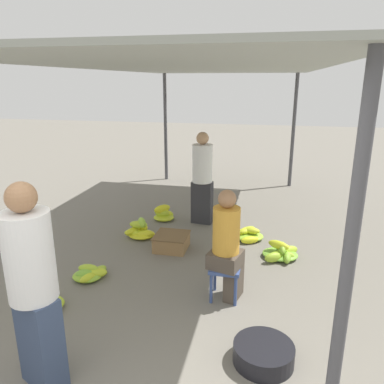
{
  "coord_description": "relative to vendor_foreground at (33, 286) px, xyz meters",
  "views": [
    {
      "loc": [
        1.07,
        -1.72,
        2.41
      ],
      "look_at": [
        0.0,
        3.22,
        0.9
      ],
      "focal_mm": 35.0,
      "sensor_mm": 36.0,
      "label": 1
    }
  ],
  "objects": [
    {
      "name": "basin_black",
      "position": [
        1.76,
        0.62,
        -0.81
      ],
      "size": [
        0.54,
        0.54,
        0.18
      ],
      "color": "black",
      "rests_on": "ground"
    },
    {
      "name": "vendor_foreground",
      "position": [
        0.0,
        0.0,
        0.0
      ],
      "size": [
        0.49,
        0.49,
        1.73
      ],
      "color": "#384766",
      "rests_on": "ground"
    },
    {
      "name": "banana_pile_left_1",
      "position": [
        -0.43,
        1.64,
        -0.83
      ],
      "size": [
        0.44,
        0.51,
        0.19
      ],
      "color": "#7AB536",
      "rests_on": "ground"
    },
    {
      "name": "banana_pile_left_2",
      "position": [
        -0.26,
        3.02,
        -0.79
      ],
      "size": [
        0.52,
        0.47,
        0.32
      ],
      "color": "yellow",
      "rests_on": "ground"
    },
    {
      "name": "shopper_walking_mid",
      "position": [
        0.59,
        3.87,
        -0.07
      ],
      "size": [
        0.37,
        0.37,
        1.6
      ],
      "color": "#2D2D33",
      "rests_on": "ground"
    },
    {
      "name": "crate_near",
      "position": [
        0.35,
        2.71,
        -0.78
      ],
      "size": [
        0.48,
        0.48,
        0.23
      ],
      "color": "olive",
      "rests_on": "ground"
    },
    {
      "name": "canopy_post_back_right",
      "position": [
        2.18,
        6.67,
        0.39
      ],
      "size": [
        0.08,
        0.08,
        2.58
      ],
      "primitive_type": "cylinder",
      "color": "#4C4C51",
      "rests_on": "ground"
    },
    {
      "name": "banana_pile_left_0",
      "position": [
        -0.62,
        0.94,
        -0.79
      ],
      "size": [
        0.4,
        0.35,
        0.29
      ],
      "color": "#9EC330",
      "rests_on": "ground"
    },
    {
      "name": "canopy_tarp",
      "position": [
        0.66,
        3.23,
        1.7
      ],
      "size": [
        3.44,
        7.28,
        0.04
      ],
      "primitive_type": "cube",
      "color": "#9EA399",
      "rests_on": "canopy_post_front_left"
    },
    {
      "name": "canopy_post_front_right",
      "position": [
        2.18,
        -0.21,
        0.39
      ],
      "size": [
        0.08,
        0.08,
        2.58
      ],
      "primitive_type": "cylinder",
      "color": "#4C4C51",
      "rests_on": "ground"
    },
    {
      "name": "banana_pile_right_0",
      "position": [
        1.95,
        2.75,
        -0.82
      ],
      "size": [
        0.53,
        0.55,
        0.25
      ],
      "color": "#86BA34",
      "rests_on": "ground"
    },
    {
      "name": "banana_pile_right_1",
      "position": [
        1.42,
        3.3,
        -0.82
      ],
      "size": [
        0.55,
        0.5,
        0.2
      ],
      "color": "#CBD628",
      "rests_on": "ground"
    },
    {
      "name": "stool",
      "position": [
        1.29,
        1.57,
        -0.57
      ],
      "size": [
        0.34,
        0.34,
        0.4
      ],
      "color": "#384C84",
      "rests_on": "ground"
    },
    {
      "name": "vendor_seated",
      "position": [
        1.31,
        1.58,
        -0.22
      ],
      "size": [
        0.42,
        0.42,
        1.3
      ],
      "color": "#4C4238",
      "rests_on": "ground"
    },
    {
      "name": "banana_pile_left_3",
      "position": [
        -0.11,
        3.86,
        -0.8
      ],
      "size": [
        0.37,
        0.39,
        0.29
      ],
      "color": "yellow",
      "rests_on": "ground"
    },
    {
      "name": "canopy_post_back_left",
      "position": [
        -0.86,
        6.67,
        0.39
      ],
      "size": [
        0.08,
        0.08,
        2.58
      ],
      "primitive_type": "cylinder",
      "color": "#4C4C51",
      "rests_on": "ground"
    }
  ]
}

